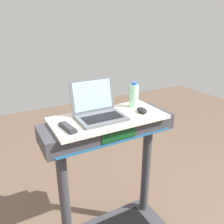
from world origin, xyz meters
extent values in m
cylinder|color=#38383D|center=(-0.34, 0.70, 0.55)|extent=(0.07, 0.07, 0.80)
cylinder|color=#38383D|center=(0.34, 0.70, 0.55)|extent=(0.07, 0.07, 0.80)
cube|color=#38383D|center=(0.00, 0.70, 1.01)|extent=(0.90, 0.28, 0.11)
cube|color=#0C3F19|center=(0.00, 0.56, 1.01)|extent=(0.24, 0.01, 0.06)
cube|color=#1E598C|center=(0.00, 0.56, 0.96)|extent=(0.81, 0.00, 0.02)
cube|color=beige|center=(0.00, 0.70, 1.07)|extent=(0.75, 0.36, 0.02)
cube|color=#515459|center=(-0.06, 0.68, 1.09)|extent=(0.30, 0.22, 0.02)
cube|color=black|center=(-0.06, 0.67, 1.10)|extent=(0.25, 0.12, 0.00)
cube|color=#515459|center=(-0.06, 0.81, 1.21)|extent=(0.30, 0.05, 0.22)
cube|color=#8CCCF2|center=(-0.06, 0.81, 1.21)|extent=(0.27, 0.04, 0.19)
ellipsoid|color=black|center=(0.24, 0.65, 1.10)|extent=(0.07, 0.10, 0.03)
cylinder|color=#9EDBB2|center=(0.25, 0.78, 1.16)|extent=(0.07, 0.07, 0.16)
cylinder|color=#2659A5|center=(0.25, 0.78, 1.26)|extent=(0.04, 0.04, 0.02)
cube|color=#232326|center=(-0.29, 0.65, 1.09)|extent=(0.07, 0.16, 0.02)
cube|color=#333338|center=(-0.29, 0.65, 1.10)|extent=(0.05, 0.12, 0.00)
camera|label=1|loc=(-0.64, -0.53, 1.67)|focal=36.69mm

